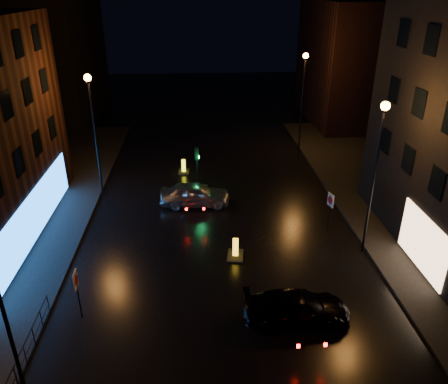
{
  "coord_description": "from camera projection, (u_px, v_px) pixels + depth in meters",
  "views": [
    {
      "loc": [
        -1.22,
        -13.86,
        13.39
      ],
      "look_at": [
        0.27,
        8.23,
        2.8
      ],
      "focal_mm": 35.0,
      "sensor_mm": 36.0,
      "label": 1
    }
  ],
  "objects": [
    {
      "name": "building_far_right",
      "position": [
        350.0,
        62.0,
        45.45
      ],
      "size": [
        8.0,
        14.0,
        12.0
      ],
      "primitive_type": "cube",
      "color": "black",
      "rests_on": "ground"
    },
    {
      "name": "bollard_far",
      "position": [
        184.0,
        170.0,
        34.14
      ],
      "size": [
        0.86,
        1.25,
        1.06
      ],
      "rotation": [
        0.0,
        0.0,
        -0.04
      ],
      "color": "black",
      "rests_on": "ground"
    },
    {
      "name": "guard_railing",
      "position": [
        24.0,
        351.0,
        16.62
      ],
      "size": [
        0.05,
        6.04,
        1.0
      ],
      "color": "black",
      "rests_on": "ground"
    },
    {
      "name": "building_far_left",
      "position": [
        53.0,
        51.0,
        45.83
      ],
      "size": [
        8.0,
        16.0,
        14.0
      ],
      "primitive_type": "cube",
      "color": "black",
      "rests_on": "ground"
    },
    {
      "name": "street_lamp_rfar",
      "position": [
        303.0,
        88.0,
        36.2
      ],
      "size": [
        0.44,
        0.44,
        8.37
      ],
      "color": "black",
      "rests_on": "ground"
    },
    {
      "name": "dark_sedan",
      "position": [
        297.0,
        308.0,
        18.95
      ],
      "size": [
        4.69,
        1.96,
        1.35
      ],
      "primitive_type": "imported",
      "rotation": [
        0.0,
        0.0,
        1.56
      ],
      "color": "black",
      "rests_on": "ground"
    },
    {
      "name": "road_sign_right",
      "position": [
        330.0,
        203.0,
        25.44
      ],
      "size": [
        0.21,
        0.58,
        2.43
      ],
      "rotation": [
        0.0,
        0.0,
        3.41
      ],
      "color": "black",
      "rests_on": "ground"
    },
    {
      "name": "ground",
      "position": [
        231.0,
        336.0,
        18.33
      ],
      "size": [
        120.0,
        120.0,
        0.0
      ],
      "primitive_type": "plane",
      "color": "black",
      "rests_on": "ground"
    },
    {
      "name": "street_lamp_lfar",
      "position": [
        93.0,
        118.0,
        28.05
      ],
      "size": [
        0.44,
        0.44,
        8.37
      ],
      "color": "black",
      "rests_on": "ground"
    },
    {
      "name": "road_sign_left",
      "position": [
        76.0,
        284.0,
        18.6
      ],
      "size": [
        0.1,
        0.59,
        2.43
      ],
      "rotation": [
        0.0,
        0.0,
        0.05
      ],
      "color": "black",
      "rests_on": "ground"
    },
    {
      "name": "bollard_near",
      "position": [
        235.0,
        253.0,
        23.58
      ],
      "size": [
        1.04,
        1.39,
        1.12
      ],
      "rotation": [
        0.0,
        0.0,
        -0.15
      ],
      "color": "black",
      "rests_on": "ground"
    },
    {
      "name": "street_lamp_rnear",
      "position": [
        377.0,
        157.0,
        21.8
      ],
      "size": [
        0.44,
        0.44,
        8.37
      ],
      "color": "black",
      "rests_on": "ground"
    },
    {
      "name": "silver_hatchback",
      "position": [
        195.0,
        194.0,
        28.93
      ],
      "size": [
        4.65,
        2.01,
        1.56
      ],
      "primitive_type": "imported",
      "rotation": [
        0.0,
        0.0,
        1.54
      ],
      "color": "#A7ABAF",
      "rests_on": "ground"
    },
    {
      "name": "traffic_signal",
      "position": [
        198.0,
        187.0,
        30.64
      ],
      "size": [
        1.4,
        2.4,
        3.45
      ],
      "color": "black",
      "rests_on": "ground"
    }
  ]
}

